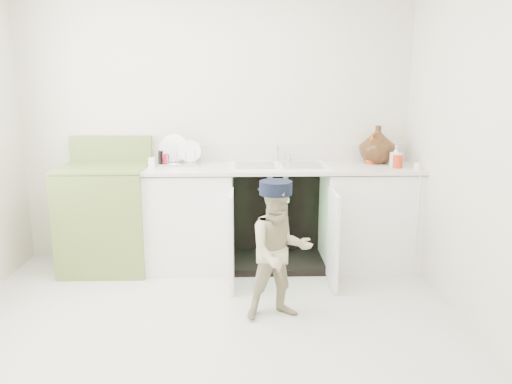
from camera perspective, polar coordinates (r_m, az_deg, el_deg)
ground at (r=3.47m, az=-5.51°, el=-15.39°), size 3.50×3.50×0.00m
room_shell at (r=3.08m, az=-6.00°, el=5.58°), size 6.00×5.50×1.26m
counter_run at (r=4.43m, az=2.92°, el=-2.42°), size 2.44×1.02×1.23m
avocado_stove at (r=4.54m, az=-16.68°, el=-2.64°), size 0.73×0.65×1.14m
repair_worker at (r=3.43m, az=2.71°, el=-6.67°), size 0.54×0.92×0.97m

